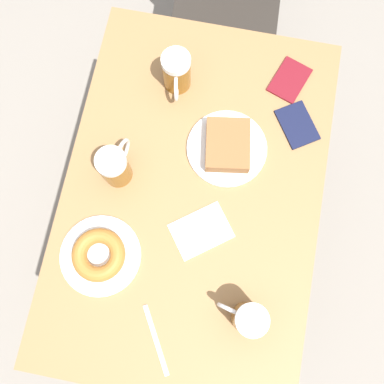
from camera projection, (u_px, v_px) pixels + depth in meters
ground_plane at (192, 231)px, 1.91m from camera, size 8.00×8.00×0.00m
table at (192, 199)px, 1.24m from camera, size 0.71×1.06×0.76m
plate_with_cake at (227, 146)px, 1.18m from camera, size 0.23×0.23×0.05m
plate_with_donut at (99, 255)px, 1.11m from camera, size 0.21×0.21×0.05m
beer_mug_left at (177, 73)px, 1.18m from camera, size 0.08×0.12×0.13m
beer_mug_center at (248, 318)px, 1.04m from camera, size 0.12×0.08×0.13m
beer_mug_right at (115, 166)px, 1.12m from camera, size 0.08×0.12×0.13m
napkin_folded at (201, 231)px, 1.15m from camera, size 0.19×0.18×0.00m
fork at (156, 340)px, 1.08m from camera, size 0.10×0.16×0.00m
passport_near_edge at (290, 80)px, 1.25m from camera, size 0.13×0.15×0.01m
passport_far_edge at (297, 125)px, 1.22m from camera, size 0.14×0.15×0.01m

